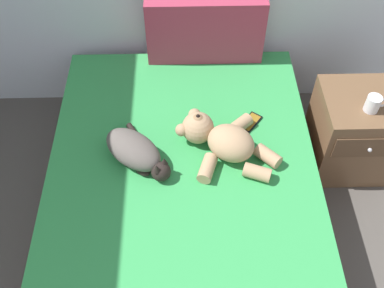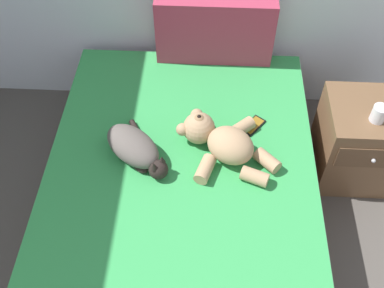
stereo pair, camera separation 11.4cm
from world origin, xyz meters
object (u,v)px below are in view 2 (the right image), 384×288
Objects in this scene: mug at (380,114)px; patterned_cushion at (215,31)px; bed at (181,202)px; nightstand at (359,142)px; teddy_bear at (221,141)px; cat at (135,148)px; cell_phone at (253,126)px.

patterned_cushion is at bearing 148.15° from mug.
bed is 1.04m from patterned_cushion.
bed is at bearing -156.35° from nightstand.
mug is (1.04, 0.38, 0.36)m from bed.
patterned_cushion is at bearing 94.05° from teddy_bear.
patterned_cushion is 1.72× the size of cat.
nightstand is (0.83, 0.27, -0.28)m from teddy_bear.
teddy_bear is at bearing -134.28° from cell_phone.
nightstand is at bearing 23.65° from bed.
patterned_cushion is 1.28× the size of nightstand.
bed is 0.41m from cat.
mug is (0.66, 0.01, 0.12)m from cell_phone.
nightstand reaches higher than cell_phone.
cell_phone is 0.29× the size of nightstand.
patterned_cushion is 1.29× the size of teddy_bear.
teddy_bear is at bearing -161.87° from nightstand.
teddy_bear reaches higher than nightstand.
teddy_bear is 0.86m from mug.
cat is at bearing -171.65° from teddy_bear.
bed is 1.13m from nightstand.
bed is at bearing -99.16° from patterned_cushion.
cat is at bearing -165.15° from nightstand.
nightstand is at bearing -28.18° from patterned_cushion.
teddy_bear is at bearing -85.95° from patterned_cushion.
cell_phone is (0.23, -0.56, -0.20)m from patterned_cushion.
mug reaches higher than cat.
teddy_bear is at bearing 41.77° from bed.
patterned_cushion is 5.89× the size of mug.
mug is (1.27, 0.26, 0.05)m from cat.
nightstand is 4.58× the size of mug.
cell_phone is at bearing -67.73° from patterned_cushion.
cat is at bearing 153.57° from bed.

